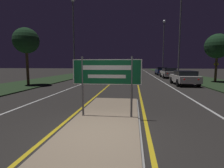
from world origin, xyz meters
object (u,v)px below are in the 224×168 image
Objects in this scene: streetlight_left_near at (74,32)px; streetlight_right_far at (164,41)px; car_approaching_0 at (104,75)px; car_receding_1 at (169,73)px; car_receding_0 at (184,77)px; car_receding_2 at (161,71)px; car_approaching_1 at (100,71)px; streetlight_right_near at (180,26)px; highway_sign at (107,74)px; warning_sign at (216,69)px.

streetlight_right_far reaches higher than streetlight_left_near.
car_approaching_0 is at bearing -26.38° from streetlight_left_near.
car_approaching_0 is (-8.36, -6.97, -0.04)m from car_receding_1.
car_receding_0 is 16.47m from car_receding_2.
car_approaching_1 is at bearing -176.11° from streetlight_right_far.
streetlight_right_near is (13.11, 2.24, 0.85)m from streetlight_left_near.
car_approaching_1 is at bearing 101.66° from highway_sign.
streetlight_right_near is at bearing 9.71° from streetlight_left_near.
car_receding_1 is (-0.68, 2.70, -5.95)m from streetlight_right_near.
streetlight_right_far is 2.35× the size of car_approaching_1.
streetlight_right_far is at bearing 87.55° from car_receding_0.
highway_sign is 0.56× the size of car_approaching_1.
warning_sign reaches higher than highway_sign.
highway_sign is 27.97m from car_approaching_1.
streetlight_right_near is 5.01× the size of warning_sign.
streetlight_right_far reaches higher than warning_sign.
streetlight_right_near is at bearing 69.09° from highway_sign.
warning_sign is at bearing 55.67° from highway_sign.
streetlight_left_near is at bearing -93.74° from car_approaching_1.
streetlight_right_near is 2.56× the size of car_approaching_1.
car_receding_1 is (0.29, 9.02, 0.04)m from car_receding_0.
highway_sign is 12.52m from car_receding_0.
highway_sign is at bearing -124.33° from warning_sign.
car_receding_2 is at bearing -119.02° from streetlight_right_far.
car_receding_1 is (5.98, 20.13, -0.83)m from highway_sign.
car_receding_0 is at bearing -55.10° from car_approaching_1.
car_approaching_1 is at bearing 141.06° from streetlight_right_near.
car_receding_2 reaches higher than car_receding_0.
car_receding_1 is 13.70m from car_approaching_1.
car_approaching_1 reaches higher than car_receding_0.
streetlight_left_near reaches higher than car_receding_0.
car_approaching_0 is 12.45m from warning_sign.
streetlight_left_near is 17.03m from warning_sign.
car_receding_2 is (6.08, 27.57, -0.85)m from highway_sign.
highway_sign reaches higher than car_approaching_1.
highway_sign is at bearing -106.55° from car_receding_1.
streetlight_left_near is at bearing -170.29° from streetlight_right_near.
car_receding_2 is at bearing 77.57° from highway_sign.
streetlight_right_near is at bearing -86.72° from car_receding_2.
car_approaching_1 is at bearing 124.90° from car_receding_0.
car_receding_2 is (0.38, 16.46, 0.03)m from car_receding_0.
highway_sign is 19.35m from streetlight_right_near.
car_approaching_1 is (-3.27, 14.21, -0.01)m from car_approaching_0.
streetlight_right_near is at bearing -88.75° from streetlight_right_far.
streetlight_left_near is 2.29× the size of car_receding_0.
car_receding_0 is 1.01× the size of car_receding_2.
streetlight_right_far is at bearing 86.86° from car_receding_1.
car_receding_0 is 1.06× the size of car_approaching_0.
car_approaching_0 is at bearing -140.20° from car_receding_1.
car_receding_1 is at bearing -93.14° from streetlight_right_far.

